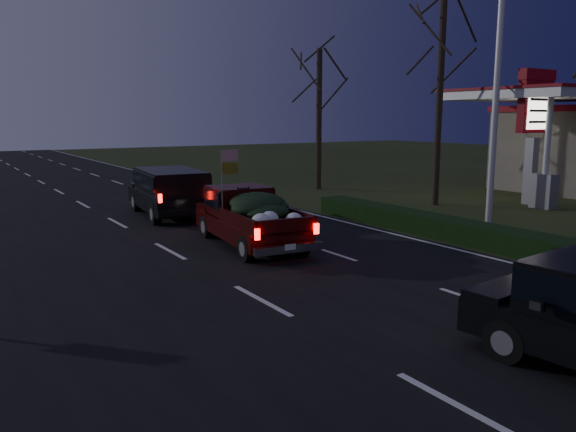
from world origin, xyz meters
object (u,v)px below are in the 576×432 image
light_pole (499,55)px  lead_suv (170,188)px  pickup_truck (250,214)px  gas_price_pylon (535,114)px

light_pole → lead_suv: light_pole is taller
lead_suv → pickup_truck: bearing=-82.2°
pickup_truck → lead_suv: 5.85m
gas_price_pylon → light_pole: bearing=-155.3°
light_pole → gas_price_pylon: 7.36m
light_pole → gas_price_pylon: size_ratio=1.64×
light_pole → pickup_truck: light_pole is taller
light_pole → pickup_truck: (-7.27, 2.50, -4.56)m
pickup_truck → lead_suv: (-0.14, 5.84, 0.15)m
gas_price_pylon → pickup_truck: (-13.77, -0.50, -2.85)m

